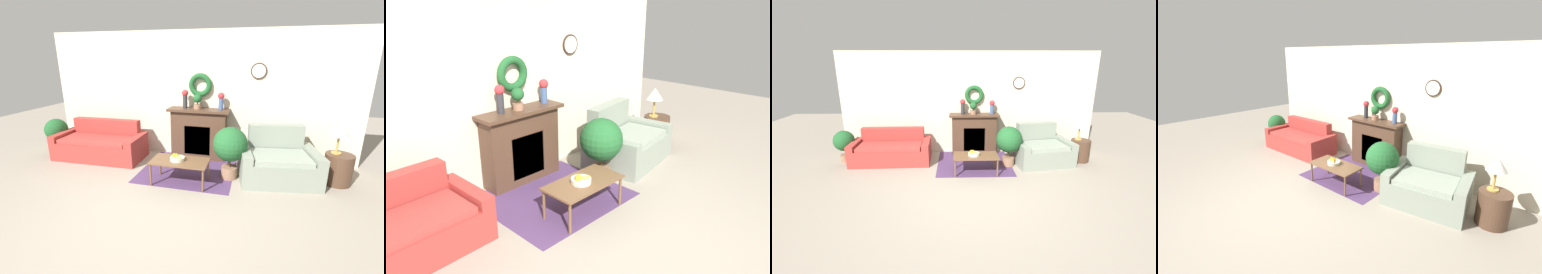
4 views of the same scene
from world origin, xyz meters
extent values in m
plane|color=gray|center=(0.00, 0.00, 0.00)|extent=(16.00, 16.00, 0.00)
cube|color=#4C335B|center=(0.10, 1.78, 0.00)|extent=(1.80, 1.63, 0.01)
cube|color=beige|center=(0.00, 2.72, 1.35)|extent=(6.80, 0.06, 2.70)
cylinder|color=#382319|center=(1.32, 2.67, 1.89)|extent=(0.32, 0.02, 0.32)
cylinder|color=white|center=(1.32, 2.66, 1.89)|extent=(0.27, 0.01, 0.27)
torus|color=#1E5628|center=(0.14, 2.63, 1.59)|extent=(0.50, 0.11, 0.50)
cube|color=#4C3323|center=(0.14, 2.52, 0.52)|extent=(1.17, 0.34, 1.05)
cube|color=black|center=(0.14, 2.36, 0.43)|extent=(0.56, 0.02, 0.63)
cube|color=orange|center=(0.14, 2.35, 0.36)|extent=(0.45, 0.01, 0.35)
cube|color=#4C3323|center=(0.14, 2.48, 1.07)|extent=(1.31, 0.41, 0.05)
cube|color=#9E332D|center=(-1.96, 1.84, 0.20)|extent=(1.60, 0.73, 0.40)
cube|color=#9E332D|center=(-1.97, 2.28, 0.40)|extent=(1.59, 0.23, 0.80)
cube|color=#9E332D|center=(-2.84, 1.91, 0.27)|extent=(0.19, 0.88, 0.54)
cube|color=#9E332D|center=(-1.09, 1.96, 0.27)|extent=(0.19, 0.88, 0.54)
cube|color=#AD3832|center=(-1.96, 1.84, 0.44)|extent=(1.53, 0.67, 0.08)
cube|color=gray|center=(1.79, 1.68, 0.22)|extent=(1.12, 0.91, 0.44)
cube|color=gray|center=(1.72, 2.16, 0.47)|extent=(1.03, 0.37, 0.94)
cube|color=gray|center=(1.19, 1.69, 0.29)|extent=(0.32, 0.99, 0.58)
cube|color=gray|center=(2.36, 1.88, 0.29)|extent=(0.32, 0.99, 0.58)
cube|color=gray|center=(1.79, 1.68, 0.48)|extent=(1.07, 0.85, 0.08)
cube|color=brown|center=(0.10, 1.22, 0.41)|extent=(1.01, 0.53, 0.03)
cylinder|color=brown|center=(-0.36, 1.00, 0.20)|extent=(0.04, 0.04, 0.40)
cylinder|color=brown|center=(0.56, 1.00, 0.20)|extent=(0.04, 0.04, 0.40)
cylinder|color=brown|center=(-0.36, 1.45, 0.20)|extent=(0.04, 0.04, 0.40)
cylinder|color=brown|center=(0.56, 1.45, 0.20)|extent=(0.04, 0.04, 0.40)
cylinder|color=beige|center=(0.06, 1.22, 0.45)|extent=(0.26, 0.26, 0.06)
sphere|color=#B2231E|center=(0.02, 1.24, 0.50)|extent=(0.07, 0.07, 0.07)
sphere|color=orange|center=(0.00, 1.22, 0.51)|extent=(0.08, 0.08, 0.08)
sphere|color=orange|center=(0.03, 1.24, 0.50)|extent=(0.07, 0.07, 0.07)
ellipsoid|color=yellow|center=(0.07, 1.19, 0.51)|extent=(0.16, 0.13, 0.04)
cylinder|color=#4C3323|center=(2.80, 1.89, 0.27)|extent=(0.47, 0.47, 0.54)
cylinder|color=#B28E42|center=(2.74, 1.94, 0.55)|extent=(0.17, 0.17, 0.02)
cylinder|color=#B28E42|center=(2.74, 1.94, 0.71)|extent=(0.04, 0.04, 0.30)
cone|color=silver|center=(2.74, 1.94, 0.97)|extent=(0.30, 0.30, 0.21)
cylinder|color=#2D2D33|center=(-0.17, 2.52, 1.24)|extent=(0.10, 0.10, 0.27)
sphere|color=#B72D33|center=(-0.17, 2.52, 1.43)|extent=(0.14, 0.14, 0.14)
cylinder|color=#3D5684|center=(0.61, 2.52, 1.22)|extent=(0.10, 0.10, 0.24)
sphere|color=#B72D33|center=(0.61, 2.52, 1.39)|extent=(0.14, 0.14, 0.14)
cylinder|color=#8E664C|center=(0.11, 2.50, 1.15)|extent=(0.16, 0.16, 0.09)
cylinder|color=#4C3823|center=(0.11, 2.50, 1.22)|extent=(0.03, 0.03, 0.05)
sphere|color=#1E5628|center=(0.11, 2.50, 1.32)|extent=(0.18, 0.18, 0.18)
cylinder|color=#8E664C|center=(-3.14, 2.02, 0.09)|extent=(0.27, 0.27, 0.18)
cylinder|color=#4C3823|center=(-3.14, 2.02, 0.25)|extent=(0.04, 0.04, 0.14)
sphere|color=#1E5628|center=(-3.14, 2.02, 0.54)|extent=(0.51, 0.51, 0.51)
cylinder|color=#8E664C|center=(0.92, 1.64, 0.11)|extent=(0.29, 0.29, 0.22)
cylinder|color=#4C3823|center=(0.92, 1.64, 0.30)|extent=(0.05, 0.05, 0.17)
sphere|color=#1E5628|center=(0.92, 1.64, 0.66)|extent=(0.63, 0.63, 0.63)
camera|label=1|loc=(1.34, -2.75, 2.15)|focal=24.00mm
camera|label=2|loc=(-2.95, -1.64, 2.55)|focal=35.00mm
camera|label=3|loc=(-0.31, -4.15, 2.49)|focal=24.00mm
camera|label=4|loc=(3.40, -2.08, 2.50)|focal=24.00mm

